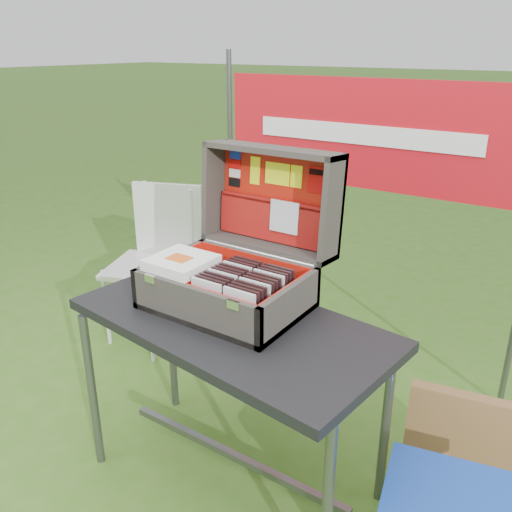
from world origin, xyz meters
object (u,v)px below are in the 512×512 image
Objects in this scene: suitcase at (235,233)px; chair at (147,269)px; cardboard_box at (460,446)px; table at (232,403)px.

chair is at bearing 153.27° from suitcase.
suitcase reaches higher than chair.
chair is 1.93m from cardboard_box.
table is at bearing -160.06° from cardboard_box.
chair reaches higher than table.
table is 0.69m from suitcase.
table is at bearing -51.24° from chair.
chair is at bearing 163.98° from cardboard_box.
table is 1.28× the size of chair.
suitcase is 1.31× the size of cardboard_box.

